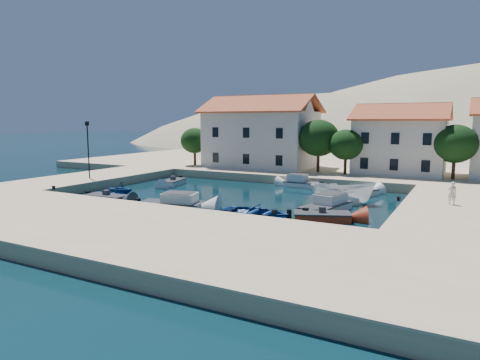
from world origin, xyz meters
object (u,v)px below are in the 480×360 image
object	(u,v)px
building_mid	(400,138)
lamppost	(88,144)
boat_east	(342,203)
pedestrian	(452,193)
cabin_cruiser_east	(326,206)
rowboat_south	(256,218)
cabin_cruiser_south	(172,204)
building_left	(261,131)

from	to	relation	value
building_mid	lamppost	distance (m)	36.21
boat_east	pedestrian	world-z (taller)	pedestrian
lamppost	boat_east	xyz separation A→B (m)	(27.17, 3.89, -4.75)
cabin_cruiser_east	lamppost	bearing A→B (deg)	101.24
rowboat_south	cabin_cruiser_east	distance (m)	6.15
building_mid	cabin_cruiser_south	size ratio (longest dim) A/B	1.86
rowboat_south	cabin_cruiser_east	size ratio (longest dim) A/B	0.93
lamppost	rowboat_south	size ratio (longest dim) A/B	1.18
building_mid	rowboat_south	size ratio (longest dim) A/B	1.98
cabin_cruiser_east	cabin_cruiser_south	bearing A→B (deg)	125.60
cabin_cruiser_south	cabin_cruiser_east	world-z (taller)	same
building_left	building_mid	distance (m)	18.04
cabin_cruiser_south	pedestrian	distance (m)	22.01
lamppost	cabin_cruiser_south	bearing A→B (deg)	-19.19
building_mid	pedestrian	size ratio (longest dim) A/B	5.97
boat_east	pedestrian	size ratio (longest dim) A/B	3.22
building_left	cabin_cruiser_south	size ratio (longest dim) A/B	2.61
building_left	rowboat_south	world-z (taller)	building_left
lamppost	pedestrian	bearing A→B (deg)	3.61
building_mid	cabin_cruiser_south	distance (m)	30.28
rowboat_south	pedestrian	bearing A→B (deg)	-62.48
boat_east	cabin_cruiser_south	bearing A→B (deg)	117.79
building_mid	cabin_cruiser_south	world-z (taller)	building_mid
building_left	cabin_cruiser_east	distance (m)	26.00
cabin_cruiser_south	cabin_cruiser_east	xyz separation A→B (m)	(11.58, 5.14, 0.00)
building_mid	pedestrian	world-z (taller)	building_mid
cabin_cruiser_east	rowboat_south	bearing A→B (deg)	150.54
lamppost	cabin_cruiser_south	xyz separation A→B (m)	(15.35, -5.34, -4.28)
rowboat_south	boat_east	bearing A→B (deg)	-27.11
building_mid	pedestrian	xyz separation A→B (m)	(6.45, -18.73, -3.34)
building_left	building_mid	xyz separation A→B (m)	(18.00, 1.00, -0.71)
cabin_cruiser_east	boat_east	distance (m)	4.12
building_left	boat_east	size ratio (longest dim) A/B	2.60
building_left	lamppost	bearing A→B (deg)	-119.90
building_left	building_mid	bearing A→B (deg)	3.18
cabin_cruiser_east	pedestrian	size ratio (longest dim) A/B	3.22
cabin_cruiser_south	boat_east	world-z (taller)	cabin_cruiser_south
cabin_cruiser_south	boat_east	distance (m)	15.01
rowboat_south	lamppost	bearing A→B (deg)	77.14
cabin_cruiser_east	pedestrian	distance (m)	9.46
cabin_cruiser_east	pedestrian	xyz separation A→B (m)	(9.02, 2.47, 1.40)
building_left	pedestrian	world-z (taller)	building_left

